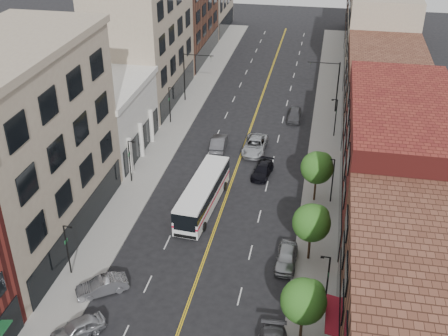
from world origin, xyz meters
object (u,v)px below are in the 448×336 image
Objects in this scene: car_parked_far at (286,257)px; car_lane_behind at (219,143)px; car_lane_c at (294,115)px; city_bus at (203,193)px; car_angle_b at (102,286)px; car_lane_b at (255,145)px; car_lane_a at (262,170)px; car_angle_a at (78,328)px.

car_lane_behind reaches higher than car_parked_far.
car_lane_behind is 1.08× the size of car_lane_c.
city_bus reaches higher than car_lane_c.
car_angle_b is at bearing -106.66° from city_bus.
car_lane_a is at bearing -72.50° from car_lane_b.
car_lane_behind is at bearing 98.43° from city_bus.
car_parked_far is at bearing -67.08° from car_lane_a.
city_bus reaches higher than car_angle_b.
city_bus is 2.86× the size of car_angle_a.
car_lane_b is at bearing 127.91° from car_angle_b.
car_lane_behind reaches higher than car_angle_a.
car_angle_a is 28.89m from car_lane_a.
city_bus reaches higher than car_angle_a.
car_lane_a is (10.60, 26.88, -0.06)m from car_angle_a.
car_lane_b reaches higher than car_angle_a.
car_angle_b is 29.13m from car_lane_b.
car_lane_c is at bearing 119.38° from car_angle_a.
city_bus reaches higher than car_parked_far.
car_lane_behind is at bearing 117.15° from car_parked_far.
car_parked_far is (14.79, 6.67, 0.07)m from car_angle_b.
car_lane_c is at bearing 94.15° from car_parked_far.
car_lane_c is (-1.89, 31.38, 0.00)m from car_parked_far.
city_bus is at bearing 141.69° from car_parked_far.
car_lane_b reaches higher than car_parked_far.
car_lane_c is at bearing 69.74° from car_lane_b.
car_lane_c reaches higher than car_angle_b.
car_angle_b is at bearing -106.84° from car_lane_b.
car_lane_b is at bearing 79.49° from city_bus.
car_angle_b is 0.73× the size of car_lane_b.
city_bus is 2.63× the size of car_parked_far.
car_angle_a is 32.75m from car_lane_behind.
city_bus is 2.66× the size of car_lane_a.
car_lane_b is (-1.70, 5.73, 0.17)m from car_lane_a.
car_lane_b is 1.30× the size of car_lane_c.
car_lane_b reaches higher than car_lane_c.
city_bus reaches higher than car_lane_b.
car_parked_far is 0.92× the size of car_lane_behind.
car_angle_a is 33.80m from car_lane_b.
car_angle_b is at bearing 136.11° from car_angle_a.
car_lane_a is at bearing 134.30° from car_lane_behind.
car_angle_a is 44.81m from car_lane_c.
car_lane_b reaches higher than car_angle_b.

